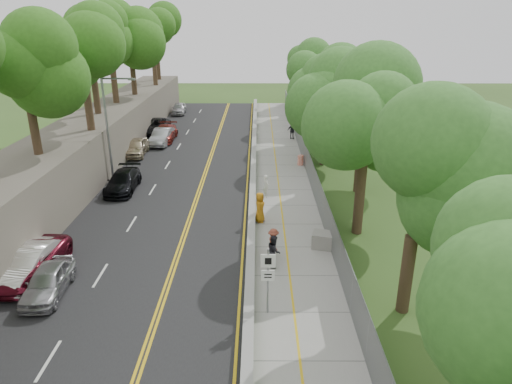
% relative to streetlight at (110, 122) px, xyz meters
% --- Properties ---
extents(ground, '(140.00, 140.00, 0.00)m').
position_rel_streetlight_xyz_m(ground, '(10.46, -14.00, -4.64)').
color(ground, '#33511E').
rests_on(ground, ground).
extents(road, '(11.20, 66.00, 0.04)m').
position_rel_streetlight_xyz_m(road, '(5.06, 1.00, -4.62)').
color(road, black).
rests_on(road, ground).
extents(sidewalk, '(4.20, 66.00, 0.05)m').
position_rel_streetlight_xyz_m(sidewalk, '(13.01, 1.00, -4.61)').
color(sidewalk, gray).
rests_on(sidewalk, ground).
extents(jersey_barrier, '(0.42, 66.00, 0.60)m').
position_rel_streetlight_xyz_m(jersey_barrier, '(10.71, 1.00, -4.34)').
color(jersey_barrier, '#70D21A').
rests_on(jersey_barrier, ground).
extents(rock_embankment, '(5.00, 66.00, 4.00)m').
position_rel_streetlight_xyz_m(rock_embankment, '(-3.04, 1.00, -2.64)').
color(rock_embankment, '#595147').
rests_on(rock_embankment, ground).
extents(chainlink_fence, '(0.04, 66.00, 2.00)m').
position_rel_streetlight_xyz_m(chainlink_fence, '(15.11, 1.00, -3.64)').
color(chainlink_fence, slate).
rests_on(chainlink_fence, ground).
extents(trees_embankment, '(6.40, 66.00, 13.00)m').
position_rel_streetlight_xyz_m(trees_embankment, '(-2.54, 1.00, 5.86)').
color(trees_embankment, '#36751D').
rests_on(trees_embankment, rock_embankment).
extents(trees_fenceside, '(7.00, 66.00, 14.00)m').
position_rel_streetlight_xyz_m(trees_fenceside, '(17.46, 1.00, 2.36)').
color(trees_fenceside, '#41802F').
rests_on(trees_fenceside, ground).
extents(streetlight, '(2.52, 0.22, 8.00)m').
position_rel_streetlight_xyz_m(streetlight, '(0.00, 0.00, 0.00)').
color(streetlight, gray).
rests_on(streetlight, ground).
extents(signpost, '(0.62, 0.09, 3.10)m').
position_rel_streetlight_xyz_m(signpost, '(11.51, -17.02, -2.68)').
color(signpost, gray).
rests_on(signpost, sidewalk).
extents(construction_barrel, '(0.52, 0.52, 0.86)m').
position_rel_streetlight_xyz_m(construction_barrel, '(14.76, 4.03, -4.16)').
color(construction_barrel, red).
rests_on(construction_barrel, sidewalk).
extents(concrete_block, '(1.49, 1.26, 0.86)m').
position_rel_streetlight_xyz_m(concrete_block, '(14.76, -11.00, -4.16)').
color(concrete_block, slate).
rests_on(concrete_block, sidewalk).
extents(car_0, '(1.80, 4.03, 1.35)m').
position_rel_streetlight_xyz_m(car_0, '(1.46, -15.60, -3.93)').
color(car_0, '#9F9EA3').
rests_on(car_0, road).
extents(car_1, '(1.96, 4.66, 1.50)m').
position_rel_streetlight_xyz_m(car_1, '(-0.08, -14.10, -3.85)').
color(car_1, white).
rests_on(car_1, road).
extents(car_2, '(2.51, 5.33, 1.47)m').
position_rel_streetlight_xyz_m(car_2, '(-0.14, -13.99, -3.86)').
color(car_2, maroon).
rests_on(car_2, road).
extents(car_3, '(2.07, 4.89, 1.41)m').
position_rel_streetlight_xyz_m(car_3, '(1.17, -2.14, -3.90)').
color(car_3, black).
rests_on(car_3, road).
extents(car_4, '(1.97, 4.54, 1.52)m').
position_rel_streetlight_xyz_m(car_4, '(-0.14, 6.98, -3.84)').
color(car_4, tan).
rests_on(car_4, road).
extents(car_5, '(1.88, 4.71, 1.52)m').
position_rel_streetlight_xyz_m(car_5, '(1.46, 10.95, -3.84)').
color(car_5, '#9E9FA5').
rests_on(car_5, road).
extents(car_6, '(2.58, 5.58, 1.55)m').
position_rel_streetlight_xyz_m(car_6, '(-0.14, 15.51, -3.83)').
color(car_6, black).
rests_on(car_6, road).
extents(car_7, '(2.13, 5.20, 1.51)m').
position_rel_streetlight_xyz_m(car_7, '(1.46, 12.35, -3.85)').
color(car_7, maroon).
rests_on(car_7, road).
extents(car_8, '(1.88, 4.26, 1.42)m').
position_rel_streetlight_xyz_m(car_8, '(0.70, 26.14, -3.89)').
color(car_8, '#B6B5BA').
rests_on(car_8, road).
extents(painter_0, '(0.74, 1.01, 1.92)m').
position_rel_streetlight_xyz_m(painter_0, '(11.21, -7.62, -3.63)').
color(painter_0, '#BD7415').
rests_on(painter_0, sidewalk).
extents(painter_1, '(0.55, 0.69, 1.64)m').
position_rel_streetlight_xyz_m(painter_1, '(11.67, -3.46, -3.77)').
color(painter_1, silver).
rests_on(painter_1, sidewalk).
extents(painter_2, '(0.66, 0.84, 1.69)m').
position_rel_streetlight_xyz_m(painter_2, '(11.91, -13.00, -3.75)').
color(painter_2, black).
rests_on(painter_2, sidewalk).
extents(painter_3, '(0.84, 1.15, 1.60)m').
position_rel_streetlight_xyz_m(painter_3, '(11.91, -12.04, -3.79)').
color(painter_3, brown).
rests_on(painter_3, sidewalk).
extents(person_far, '(1.10, 0.70, 1.74)m').
position_rel_streetlight_xyz_m(person_far, '(14.66, 12.97, -3.72)').
color(person_far, black).
rests_on(person_far, sidewalk).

